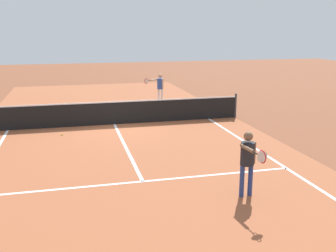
# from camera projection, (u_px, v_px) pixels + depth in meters

# --- Properties ---
(ground_plane) EXTENTS (60.00, 60.00, 0.00)m
(ground_plane) POSITION_uv_depth(u_px,v_px,m) (114.00, 124.00, 16.13)
(ground_plane) COLOR brown
(court_surface_inbounds) EXTENTS (10.62, 24.40, 0.00)m
(court_surface_inbounds) POSITION_uv_depth(u_px,v_px,m) (114.00, 124.00, 16.13)
(court_surface_inbounds) COLOR #9E5433
(court_surface_inbounds) RESTS_ON ground_plane
(line_sideline_right) EXTENTS (0.10, 11.89, 0.01)m
(line_sideline_right) POSITION_uv_depth(u_px,v_px,m) (278.00, 163.00, 11.50)
(line_sideline_right) COLOR white
(line_sideline_right) RESTS_ON ground_plane
(line_service_near) EXTENTS (8.22, 0.10, 0.01)m
(line_service_near) POSITION_uv_depth(u_px,v_px,m) (143.00, 181.00, 10.10)
(line_service_near) COLOR white
(line_service_near) RESTS_ON ground_plane
(line_center_service) EXTENTS (0.10, 6.40, 0.01)m
(line_center_service) POSITION_uv_depth(u_px,v_px,m) (125.00, 146.00, 13.12)
(line_center_service) COLOR white
(line_center_service) RESTS_ON ground_plane
(net) EXTENTS (10.75, 0.09, 1.07)m
(net) POSITION_uv_depth(u_px,v_px,m) (114.00, 113.00, 16.01)
(net) COLOR #33383D
(net) RESTS_ON ground_plane
(player_near) EXTENTS (0.43, 1.19, 1.56)m
(player_near) POSITION_uv_depth(u_px,v_px,m) (248.00, 157.00, 9.00)
(player_near) COLOR navy
(player_near) RESTS_ON ground_plane
(player_far) EXTENTS (1.08, 0.65, 1.55)m
(player_far) POSITION_uv_depth(u_px,v_px,m) (160.00, 85.00, 20.42)
(player_far) COLOR white
(player_far) RESTS_ON ground_plane
(tennis_ball_near_net) EXTENTS (0.07, 0.07, 0.07)m
(tennis_ball_near_net) POSITION_uv_depth(u_px,v_px,m) (62.00, 135.00, 14.46)
(tennis_ball_near_net) COLOR #CCE033
(tennis_ball_near_net) RESTS_ON ground_plane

